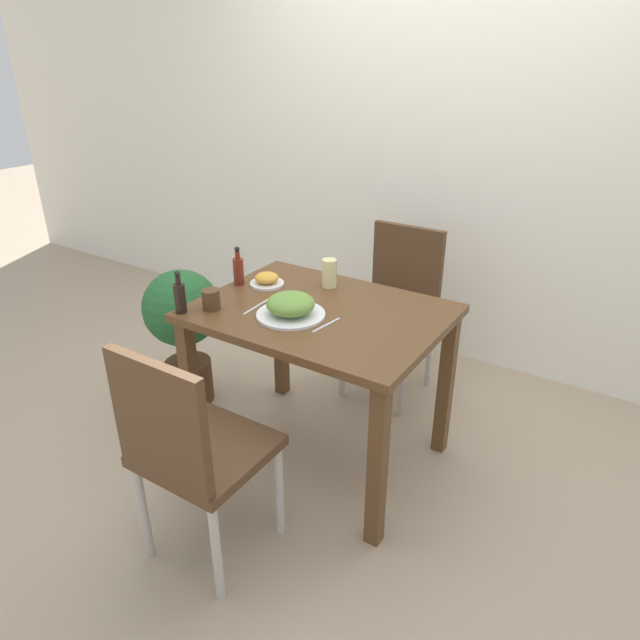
{
  "coord_description": "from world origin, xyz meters",
  "views": [
    {
      "loc": [
        1.18,
        -1.85,
        1.76
      ],
      "look_at": [
        0.0,
        0.0,
        0.7
      ],
      "focal_mm": 32.0,
      "sensor_mm": 36.0,
      "label": 1
    }
  ],
  "objects_px": {
    "side_plate": "(267,280)",
    "drink_cup": "(211,299)",
    "food_plate": "(291,306)",
    "condiment_bottle": "(238,270)",
    "chair_far": "(396,301)",
    "chair_near": "(190,447)",
    "potted_plant_left": "(183,322)",
    "juice_glass": "(329,273)",
    "sauce_bottle": "(180,296)"
  },
  "relations": [
    {
      "from": "food_plate",
      "to": "sauce_bottle",
      "type": "height_order",
      "value": "sauce_bottle"
    },
    {
      "from": "chair_near",
      "to": "condiment_bottle",
      "type": "distance_m",
      "value": 0.95
    },
    {
      "from": "drink_cup",
      "to": "condiment_bottle",
      "type": "relative_size",
      "value": 0.47
    },
    {
      "from": "chair_far",
      "to": "side_plate",
      "type": "relative_size",
      "value": 5.71
    },
    {
      "from": "food_plate",
      "to": "potted_plant_left",
      "type": "relative_size",
      "value": 0.38
    },
    {
      "from": "juice_glass",
      "to": "side_plate",
      "type": "bearing_deg",
      "value": -151.47
    },
    {
      "from": "drink_cup",
      "to": "juice_glass",
      "type": "bearing_deg",
      "value": 58.92
    },
    {
      "from": "side_plate",
      "to": "potted_plant_left",
      "type": "xyz_separation_m",
      "value": [
        -0.49,
        -0.09,
        -0.31
      ]
    },
    {
      "from": "food_plate",
      "to": "sauce_bottle",
      "type": "xyz_separation_m",
      "value": [
        -0.41,
        -0.22,
        0.03
      ]
    },
    {
      "from": "chair_near",
      "to": "drink_cup",
      "type": "distance_m",
      "value": 0.68
    },
    {
      "from": "chair_near",
      "to": "condiment_bottle",
      "type": "xyz_separation_m",
      "value": [
        -0.42,
        0.79,
        0.31
      ]
    },
    {
      "from": "food_plate",
      "to": "chair_far",
      "type": "bearing_deg",
      "value": 84.87
    },
    {
      "from": "chair_far",
      "to": "drink_cup",
      "type": "xyz_separation_m",
      "value": [
        -0.4,
        -0.99,
        0.28
      ]
    },
    {
      "from": "juice_glass",
      "to": "chair_far",
      "type": "bearing_deg",
      "value": 77.73
    },
    {
      "from": "juice_glass",
      "to": "condiment_bottle",
      "type": "distance_m",
      "value": 0.42
    },
    {
      "from": "drink_cup",
      "to": "potted_plant_left",
      "type": "xyz_separation_m",
      "value": [
        -0.46,
        0.25,
        -0.33
      ]
    },
    {
      "from": "chair_far",
      "to": "condiment_bottle",
      "type": "height_order",
      "value": "condiment_bottle"
    },
    {
      "from": "drink_cup",
      "to": "sauce_bottle",
      "type": "bearing_deg",
      "value": -132.66
    },
    {
      "from": "chair_far",
      "to": "chair_near",
      "type": "bearing_deg",
      "value": -92.19
    },
    {
      "from": "food_plate",
      "to": "drink_cup",
      "type": "height_order",
      "value": "food_plate"
    },
    {
      "from": "food_plate",
      "to": "drink_cup",
      "type": "relative_size",
      "value": 3.29
    },
    {
      "from": "chair_near",
      "to": "juice_glass",
      "type": "distance_m",
      "value": 1.04
    },
    {
      "from": "drink_cup",
      "to": "chair_far",
      "type": "bearing_deg",
      "value": 68.01
    },
    {
      "from": "chair_near",
      "to": "sauce_bottle",
      "type": "height_order",
      "value": "sauce_bottle"
    },
    {
      "from": "chair_far",
      "to": "potted_plant_left",
      "type": "xyz_separation_m",
      "value": [
        -0.86,
        -0.74,
        -0.05
      ]
    },
    {
      "from": "side_plate",
      "to": "condiment_bottle",
      "type": "xyz_separation_m",
      "value": [
        -0.11,
        -0.06,
        0.05
      ]
    },
    {
      "from": "chair_near",
      "to": "juice_glass",
      "type": "xyz_separation_m",
      "value": [
        -0.05,
        1.0,
        0.31
      ]
    },
    {
      "from": "side_plate",
      "to": "chair_far",
      "type": "bearing_deg",
      "value": 60.57
    },
    {
      "from": "chair_far",
      "to": "potted_plant_left",
      "type": "distance_m",
      "value": 1.14
    },
    {
      "from": "juice_glass",
      "to": "sauce_bottle",
      "type": "relative_size",
      "value": 0.72
    },
    {
      "from": "food_plate",
      "to": "juice_glass",
      "type": "height_order",
      "value": "juice_glass"
    },
    {
      "from": "sauce_bottle",
      "to": "food_plate",
      "type": "bearing_deg",
      "value": 27.87
    },
    {
      "from": "condiment_bottle",
      "to": "chair_near",
      "type": "bearing_deg",
      "value": -61.89
    },
    {
      "from": "chair_near",
      "to": "juice_glass",
      "type": "bearing_deg",
      "value": -86.91
    },
    {
      "from": "chair_far",
      "to": "sauce_bottle",
      "type": "relative_size",
      "value": 4.92
    },
    {
      "from": "chair_near",
      "to": "juice_glass",
      "type": "relative_size",
      "value": 6.87
    },
    {
      "from": "chair_near",
      "to": "drink_cup",
      "type": "height_order",
      "value": "chair_near"
    },
    {
      "from": "food_plate",
      "to": "drink_cup",
      "type": "bearing_deg",
      "value": -159.11
    },
    {
      "from": "side_plate",
      "to": "drink_cup",
      "type": "bearing_deg",
      "value": -95.57
    },
    {
      "from": "chair_near",
      "to": "condiment_bottle",
      "type": "relative_size",
      "value": 4.92
    },
    {
      "from": "chair_near",
      "to": "chair_far",
      "type": "height_order",
      "value": "same"
    },
    {
      "from": "chair_near",
      "to": "potted_plant_left",
      "type": "bearing_deg",
      "value": -43.7
    },
    {
      "from": "food_plate",
      "to": "condiment_bottle",
      "type": "xyz_separation_m",
      "value": [
        -0.4,
        0.15,
        0.03
      ]
    },
    {
      "from": "food_plate",
      "to": "juice_glass",
      "type": "bearing_deg",
      "value": 95.37
    },
    {
      "from": "juice_glass",
      "to": "condiment_bottle",
      "type": "xyz_separation_m",
      "value": [
        -0.37,
        -0.2,
        0.01
      ]
    },
    {
      "from": "food_plate",
      "to": "sauce_bottle",
      "type": "distance_m",
      "value": 0.46
    },
    {
      "from": "chair_near",
      "to": "potted_plant_left",
      "type": "height_order",
      "value": "chair_near"
    },
    {
      "from": "sauce_bottle",
      "to": "potted_plant_left",
      "type": "xyz_separation_m",
      "value": [
        -0.37,
        0.34,
        -0.36
      ]
    },
    {
      "from": "chair_far",
      "to": "food_plate",
      "type": "xyz_separation_m",
      "value": [
        -0.08,
        -0.87,
        0.28
      ]
    },
    {
      "from": "side_plate",
      "to": "juice_glass",
      "type": "bearing_deg",
      "value": 28.53
    }
  ]
}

